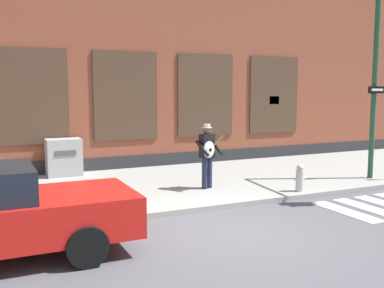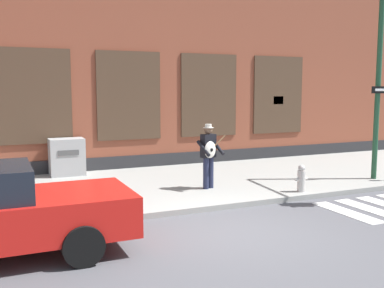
{
  "view_description": "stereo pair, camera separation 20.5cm",
  "coord_description": "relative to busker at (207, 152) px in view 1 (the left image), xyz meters",
  "views": [
    {
      "loc": [
        -4.28,
        -7.33,
        2.74
      ],
      "look_at": [
        -0.05,
        1.73,
        1.52
      ],
      "focal_mm": 42.0,
      "sensor_mm": 36.0,
      "label": 1
    },
    {
      "loc": [
        -4.1,
        -7.42,
        2.74
      ],
      "look_at": [
        -0.05,
        1.73,
        1.52
      ],
      "focal_mm": 42.0,
      "sensor_mm": 36.0,
      "label": 2
    }
  ],
  "objects": [
    {
      "name": "sidewalk",
      "position": [
        -1.03,
        1.13,
        -1.04
      ],
      "size": [
        28.0,
        5.54,
        0.13
      ],
      "color": "gray",
      "rests_on": "ground"
    },
    {
      "name": "utility_box",
      "position": [
        -3.14,
        3.46,
        -0.41
      ],
      "size": [
        1.03,
        0.71,
        1.13
      ],
      "color": "#9E9E9E",
      "rests_on": "sidewalk"
    },
    {
      "name": "fire_hydrant",
      "position": [
        2.02,
        -1.29,
        -0.62
      ],
      "size": [
        0.38,
        0.2,
        0.7
      ],
      "color": "#B2ADA8",
      "rests_on": "sidewalk"
    },
    {
      "name": "ground_plane",
      "position": [
        -1.03,
        -3.07,
        -1.1
      ],
      "size": [
        160.0,
        160.0,
        0.0
      ],
      "primitive_type": "plane",
      "color": "#4C4C51"
    },
    {
      "name": "busker",
      "position": [
        0.0,
        0.0,
        0.0
      ],
      "size": [
        0.77,
        0.63,
        1.71
      ],
      "color": "#1E233D",
      "rests_on": "sidewalk"
    },
    {
      "name": "building_backdrop",
      "position": [
        -1.03,
        5.9,
        3.34
      ],
      "size": [
        28.0,
        4.06,
        8.91
      ],
      "color": "brown",
      "rests_on": "ground"
    }
  ]
}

